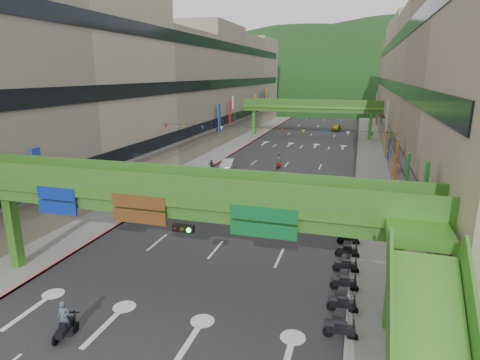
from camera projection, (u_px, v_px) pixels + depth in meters
name	position (u px, v px, depth m)	size (l,w,h in m)	color
road_slab	(298.00, 151.00, 63.05)	(18.00, 140.00, 0.02)	#28282B
sidewalk_left	(231.00, 147.00, 66.05)	(4.00, 140.00, 0.15)	gray
sidewalk_right	(371.00, 155.00, 60.02)	(4.00, 140.00, 0.15)	gray
curb_left	(242.00, 148.00, 65.52)	(0.20, 140.00, 0.18)	#CC5959
curb_right	(358.00, 154.00, 60.53)	(0.20, 140.00, 0.18)	gray
building_row_left	(185.00, 88.00, 65.80)	(12.80, 95.00, 19.00)	#9E937F
building_row_right	(436.00, 91.00, 55.42)	(12.80, 95.00, 19.00)	gray
overpass_near	(187.00, 211.00, 20.11)	(28.00, 12.27, 7.10)	#4C9E2D
overpass_far	(311.00, 109.00, 75.55)	(28.00, 2.20, 7.10)	#4C9E2D
hill_left	(301.00, 102.00, 169.08)	(168.00, 140.00, 112.00)	#1C4419
hill_right	(398.00, 101.00, 176.65)	(208.00, 176.00, 128.00)	#1C4419
bunting_string	(272.00, 130.00, 42.98)	(26.00, 0.36, 0.47)	black
scooter_rider_near	(64.00, 322.00, 18.36)	(0.74, 1.57, 1.88)	black
scooter_rider_mid	(305.00, 186.00, 39.65)	(0.94, 1.60, 2.15)	black
scooter_rider_left	(212.00, 168.00, 47.62)	(0.97, 1.60, 1.99)	gray
scooter_rider_far	(279.00, 160.00, 51.46)	(0.90, 1.60, 2.06)	#820502
parked_scooter_row	(345.00, 274.00, 23.44)	(1.60, 11.55, 1.08)	black
car_silver	(228.00, 164.00, 50.79)	(1.45, 4.17, 1.37)	#B8B8C1
car_yellow	(336.00, 127.00, 85.47)	(1.63, 4.04, 1.38)	gold
pedestrian_red	(363.00, 192.00, 38.86)	(0.73, 0.57, 1.49)	#AC2837
pedestrian_dark	(412.00, 294.00, 20.65)	(1.03, 0.43, 1.76)	black
pedestrian_blue	(363.00, 215.00, 32.30)	(0.75, 0.48, 1.61)	#2A2C4C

